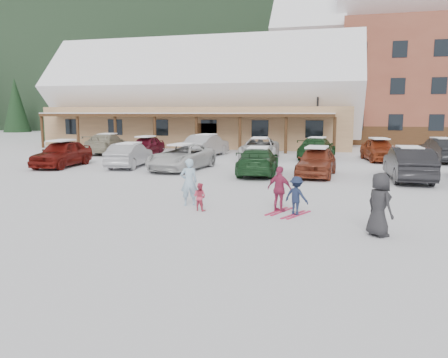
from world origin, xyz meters
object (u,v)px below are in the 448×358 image
(parked_car_8, at_px, (146,146))
(parked_car_7, at_px, (108,144))
(parked_car_2, at_px, (182,157))
(parked_car_3, at_px, (258,161))
(parked_car_13, at_px, (442,150))
(child_navy, at_px, (296,196))
(parked_car_0, at_px, (62,154))
(parked_car_1, at_px, (130,155))
(lamp_post, at_px, (318,106))
(parked_car_9, at_px, (207,145))
(toddler_red, at_px, (200,197))
(day_lodge, at_px, (202,104))
(child_magenta, at_px, (280,189))
(parked_car_10, at_px, (260,148))
(parked_car_4, at_px, (316,162))
(parked_car_12, at_px, (379,150))
(bystander_dark, at_px, (379,205))
(adult_skier, at_px, (189,182))
(parked_car_5, at_px, (409,164))
(alpine_hotel, at_px, (445,58))
(parked_car_11, at_px, (317,148))

(parked_car_8, bearing_deg, parked_car_7, 167.61)
(parked_car_7, bearing_deg, parked_car_2, 131.94)
(parked_car_3, relative_size, parked_car_13, 1.03)
(child_navy, xyz_separation_m, parked_car_7, (-15.91, 16.65, 0.15))
(parked_car_2, relative_size, parked_car_7, 0.98)
(parked_car_0, bearing_deg, parked_car_1, 8.17)
(lamp_post, relative_size, parked_car_13, 1.40)
(parked_car_9, bearing_deg, toddler_red, 113.50)
(day_lodge, height_order, parked_car_2, day_lodge)
(toddler_red, xyz_separation_m, parked_car_9, (-4.88, 16.79, 0.33))
(lamp_post, relative_size, child_magenta, 4.39)
(day_lodge, height_order, lamp_post, day_lodge)
(parked_car_2, height_order, parked_car_10, parked_car_10)
(parked_car_4, bearing_deg, lamp_post, 97.06)
(child_navy, bearing_deg, child_magenta, -5.60)
(child_magenta, bearing_deg, parked_car_10, -55.83)
(parked_car_9, distance_m, parked_car_12, 11.75)
(parked_car_12, bearing_deg, bystander_dark, -104.32)
(adult_skier, distance_m, parked_car_9, 16.67)
(child_magenta, height_order, parked_car_2, child_magenta)
(day_lodge, bearing_deg, parked_car_5, -49.68)
(parked_car_0, distance_m, parked_car_8, 7.49)
(parked_car_5, xyz_separation_m, parked_car_7, (-20.31, 8.34, -0.03))
(parked_car_1, xyz_separation_m, parked_car_2, (3.29, -0.25, 0.01))
(toddler_red, distance_m, parked_car_0, 14.35)
(parked_car_4, xyz_separation_m, parked_car_10, (-4.11, 6.92, -0.00))
(parked_car_5, bearing_deg, parked_car_12, -88.07)
(day_lodge, xyz_separation_m, parked_car_12, (15.48, -10.60, -3.21))
(toddler_red, relative_size, parked_car_10, 0.18)
(day_lodge, xyz_separation_m, parked_car_8, (-0.70, -11.34, -3.24))
(day_lodge, relative_size, alpine_hotel, 0.93)
(adult_skier, relative_size, parked_car_2, 0.32)
(alpine_hotel, xyz_separation_m, parked_car_0, (-25.95, -28.60, -7.86))
(child_navy, bearing_deg, parked_car_12, -77.63)
(parked_car_7, height_order, parked_car_13, parked_car_13)
(adult_skier, bearing_deg, parked_car_10, -118.53)
(parked_car_3, xyz_separation_m, parked_car_13, (10.31, 8.44, 0.07))
(alpine_hotel, height_order, parked_car_12, alpine_hotel)
(child_navy, relative_size, parked_car_8, 0.30)
(child_navy, xyz_separation_m, parked_car_8, (-12.41, 15.94, 0.09))
(adult_skier, bearing_deg, child_navy, 142.49)
(parked_car_3, distance_m, parked_car_13, 13.33)
(lamp_post, xyz_separation_m, parked_car_10, (-3.36, -8.08, -2.93))
(lamp_post, height_order, parked_car_13, lamp_post)
(day_lodge, xyz_separation_m, parked_car_10, (7.78, -11.66, -3.22))
(adult_skier, distance_m, parked_car_11, 16.70)
(parked_car_9, bearing_deg, parked_car_1, 78.11)
(toddler_red, xyz_separation_m, parked_car_0, (-11.28, 8.86, 0.32))
(child_magenta, distance_m, parked_car_7, 22.39)
(child_magenta, relative_size, bystander_dark, 0.89)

